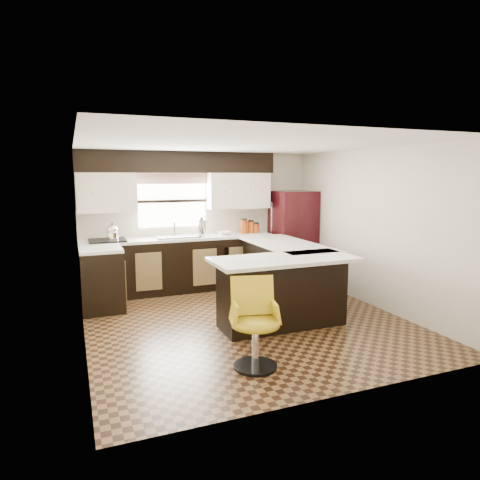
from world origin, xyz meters
name	(u,v)px	position (x,y,z in m)	size (l,w,h in m)	color
floor	(246,321)	(0.00, 0.00, 0.00)	(4.40, 4.40, 0.00)	#49301A
ceiling	(246,144)	(0.00, 0.00, 2.40)	(4.40, 4.40, 0.00)	silver
wall_back	(200,220)	(0.00, 2.20, 1.20)	(4.40, 4.40, 0.00)	beige
wall_front	(342,268)	(0.00, -2.20, 1.20)	(4.40, 4.40, 0.00)	beige
wall_left	(80,244)	(-2.10, 0.00, 1.20)	(4.40, 4.40, 0.00)	beige
wall_right	(373,228)	(2.10, 0.00, 1.20)	(4.40, 4.40, 0.00)	beige
base_cab_back	(180,265)	(-0.45, 1.90, 0.45)	(3.30, 0.60, 0.90)	black
base_cab_left	(102,280)	(-1.80, 1.25, 0.45)	(0.60, 0.70, 0.90)	black
counter_back	(180,238)	(-0.45, 1.90, 0.92)	(3.30, 0.60, 0.04)	silver
counter_left	(100,249)	(-1.80, 1.25, 0.92)	(0.60, 0.70, 0.04)	silver
soffit	(179,162)	(-0.40, 2.03, 2.22)	(3.40, 0.35, 0.36)	black
upper_cab_left	(106,193)	(-1.62, 2.03, 1.72)	(0.94, 0.35, 0.64)	beige
upper_cab_right	(238,191)	(0.68, 2.03, 1.72)	(1.14, 0.35, 0.64)	beige
window_pane	(173,201)	(-0.50, 2.18, 1.55)	(1.20, 0.02, 0.90)	white
valance	(172,179)	(-0.50, 2.14, 1.94)	(1.30, 0.06, 0.18)	#D19B93
sink	(177,236)	(-0.50, 1.88, 0.96)	(0.75, 0.45, 0.03)	#B2B2B7
dishwasher	(240,265)	(0.55, 1.61, 0.43)	(0.58, 0.03, 0.78)	black
cooktop	(107,240)	(-1.65, 1.88, 0.96)	(0.58, 0.50, 0.03)	black
peninsula_long	(283,274)	(0.90, 0.62, 0.45)	(0.60, 1.95, 0.90)	black
peninsula_return	(282,293)	(0.38, -0.35, 0.45)	(1.65, 0.60, 0.90)	black
counter_pen_long	(287,244)	(0.95, 0.62, 0.92)	(0.84, 1.95, 0.04)	silver
counter_pen_return	(284,259)	(0.35, -0.44, 0.92)	(1.89, 0.84, 0.04)	silver
refrigerator	(293,236)	(1.71, 1.82, 0.85)	(0.73, 0.70, 1.71)	black
bar_chair	(256,325)	(-0.46, -1.38, 0.47)	(0.50, 0.50, 0.94)	gold
kettle	(112,231)	(-1.57, 1.88, 1.10)	(0.20, 0.20, 0.26)	silver
percolator	(202,228)	(-0.06, 1.90, 1.09)	(0.15, 0.15, 0.29)	silver
mixing_bowl	(224,233)	(0.35, 1.90, 0.98)	(0.25, 0.25, 0.06)	white
canister_large	(244,227)	(0.75, 1.92, 1.07)	(0.13, 0.13, 0.24)	#87320C
canister_med	(251,227)	(0.89, 1.92, 1.05)	(0.12, 0.12, 0.21)	#87320C
canister_small	(256,228)	(0.99, 1.92, 1.03)	(0.13, 0.13, 0.16)	#87320C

